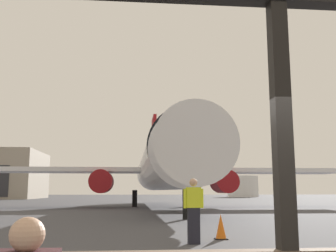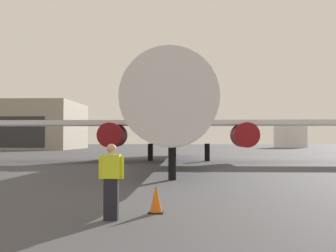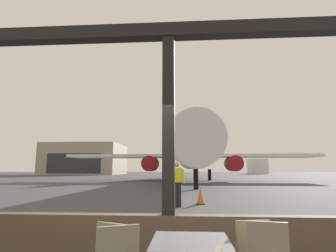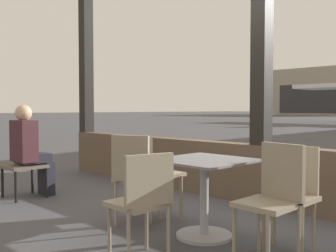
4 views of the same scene
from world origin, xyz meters
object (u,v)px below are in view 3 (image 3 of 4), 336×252
Objects in this scene: traffic_cone at (200,196)px; distant_hangar at (86,159)px; ground_crew_worker at (177,183)px; airplane at (192,153)px; fuel_storage_tank at (258,166)px.

traffic_cone is 72.84m from distant_hangar.
ground_crew_worker is 0.08× the size of distant_hangar.
distant_hangar is (-30.28, 44.34, 0.91)m from airplane.
distant_hangar is 56.13m from fuel_storage_tank.
airplane is at bearing 89.68° from traffic_cone.
airplane is 4.79× the size of fuel_storage_tank.
ground_crew_worker reaches higher than traffic_cone.
distant_hangar is (-30.16, 66.18, 4.02)m from traffic_cone.
airplane reaches higher than traffic_cone.
ground_crew_worker is 86.32m from fuel_storage_tank.
distant_hangar is at bearing 124.33° from airplane.
traffic_cone is 0.03× the size of distant_hangar.
ground_crew_worker is 1.47m from traffic_cone.
distant_hangar is at bearing -163.90° from fuel_storage_tank.
airplane reaches higher than ground_crew_worker.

